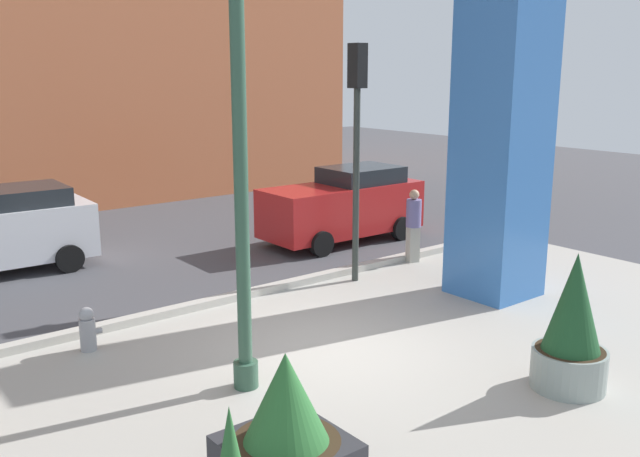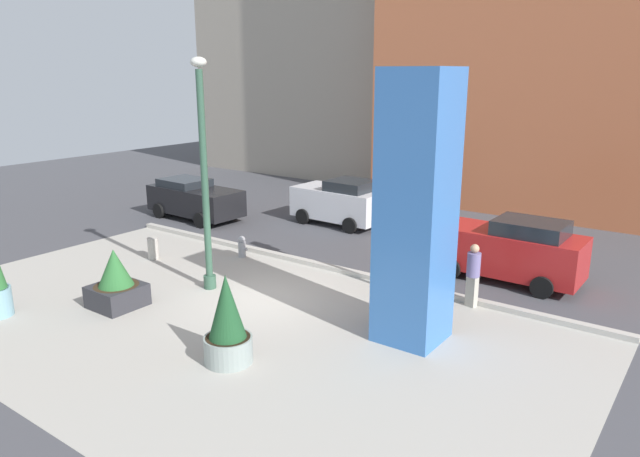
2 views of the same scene
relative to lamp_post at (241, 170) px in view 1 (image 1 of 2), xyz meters
name	(u,v)px [view 1 (image 1 of 2)]	position (x,y,z in m)	size (l,w,h in m)	color
ground_plane	(209,291)	(1.83, 4.30, -3.20)	(60.00, 60.00, 0.00)	#47474C
plaza_pavement	(418,393)	(1.83, -1.70, -3.20)	(18.00, 10.00, 0.02)	#ADA89E
curb_strip	(231,298)	(1.83, 3.42, -3.12)	(18.00, 0.24, 0.16)	#B7B2A8
lamp_post	(241,170)	(0.00, 0.00, 0.00)	(0.44, 0.44, 6.57)	#335642
art_pillar_blue	(501,141)	(6.33, 0.50, -0.06)	(1.47, 1.47, 6.29)	#3870BC
potted_plant_by_pillar	(572,330)	(3.65, -2.93, -2.31)	(1.07, 1.07, 2.04)	gray
potted_plant_near_right	(286,434)	(-1.02, -2.43, -2.51)	(1.26, 1.26, 1.62)	#2D2D33
fire_hydrant	(88,329)	(-1.30, 2.76, -2.83)	(0.36, 0.26, 0.75)	#99999E
traffic_light_far_side	(357,126)	(4.69, 2.94, 0.17)	(0.28, 0.42, 5.04)	#333833
car_passing_lane	(344,205)	(6.84, 5.84, -2.22)	(4.45, 1.99, 1.96)	red
car_far_lane	(4,230)	(-1.07, 8.47, -2.24)	(3.96, 2.19, 1.91)	silver
pedestrian_crossing	(413,222)	(6.76, 3.20, -2.21)	(0.43, 0.43, 1.76)	#B2AD9E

